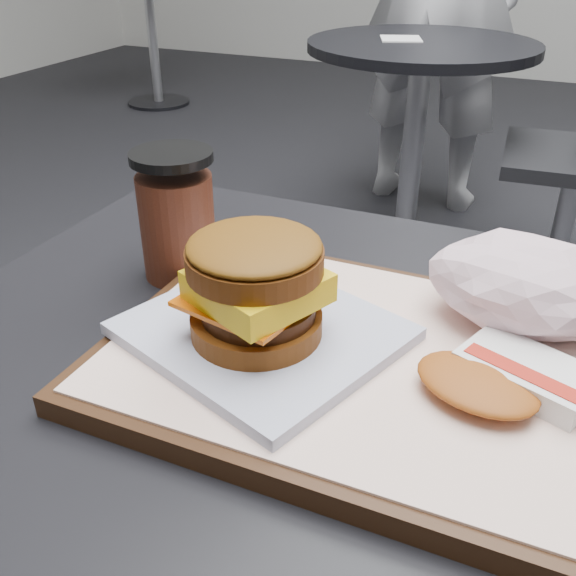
% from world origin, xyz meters
% --- Properties ---
extents(customer_table, '(0.80, 0.60, 0.77)m').
position_xyz_m(customer_table, '(0.00, 0.00, 0.58)').
color(customer_table, '#A5A5AA').
rests_on(customer_table, ground).
extents(serving_tray, '(0.38, 0.28, 0.02)m').
position_xyz_m(serving_tray, '(-0.02, 0.00, 0.78)').
color(serving_tray, '#321C0D').
rests_on(serving_tray, customer_table).
extents(breakfast_sandwich, '(0.24, 0.22, 0.09)m').
position_xyz_m(breakfast_sandwich, '(-0.09, -0.02, 0.83)').
color(breakfast_sandwich, silver).
rests_on(breakfast_sandwich, serving_tray).
extents(hash_brown, '(0.13, 0.11, 0.02)m').
position_xyz_m(hash_brown, '(0.09, -0.00, 0.80)').
color(hash_brown, white).
rests_on(hash_brown, serving_tray).
extents(crumpled_wrapper, '(0.15, 0.12, 0.07)m').
position_xyz_m(crumpled_wrapper, '(0.09, 0.09, 0.82)').
color(crumpled_wrapper, white).
rests_on(crumpled_wrapper, serving_tray).
extents(coffee_cup, '(0.08, 0.08, 0.12)m').
position_xyz_m(coffee_cup, '(-0.23, 0.08, 0.83)').
color(coffee_cup, '#421B10').
rests_on(coffee_cup, customer_table).
extents(neighbor_table, '(0.70, 0.70, 0.75)m').
position_xyz_m(neighbor_table, '(-0.35, 1.65, 0.55)').
color(neighbor_table, black).
rests_on(neighbor_table, ground).
extents(napkin, '(0.15, 0.15, 0.00)m').
position_xyz_m(napkin, '(-0.42, 1.65, 0.75)').
color(napkin, white).
rests_on(napkin, neighbor_table).
extents(bg_table_mid, '(0.66, 0.66, 0.75)m').
position_xyz_m(bg_table_mid, '(-2.40, 3.20, 0.56)').
color(bg_table_mid, black).
rests_on(bg_table_mid, ground).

